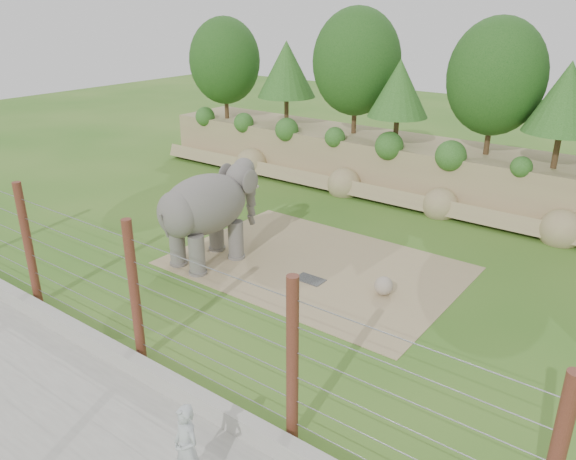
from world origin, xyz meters
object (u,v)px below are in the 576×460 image
Objects in this scene: stone_ball at (384,286)px; zookeeper at (186,448)px; elephant at (206,218)px; barrier_fence at (134,293)px.

stone_ball is 9.28m from zookeeper.
barrier_fence is at bearing -56.15° from elephant.
barrier_fence is (-3.48, -7.03, 1.67)m from stone_ball.
zookeeper is (4.11, -2.20, -1.06)m from barrier_fence.
stone_ball is at bearing 20.04° from elephant.
barrier_fence is at bearing -116.33° from stone_ball.
elephant reaches higher than stone_ball.
zookeeper is at bearing -28.19° from barrier_fence.
stone_ball is 8.02m from barrier_fence.
elephant is at bearing -165.90° from stone_ball.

